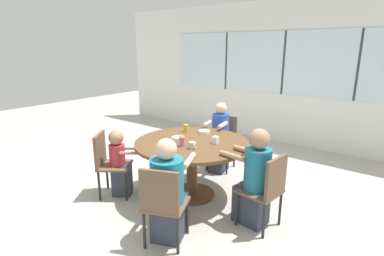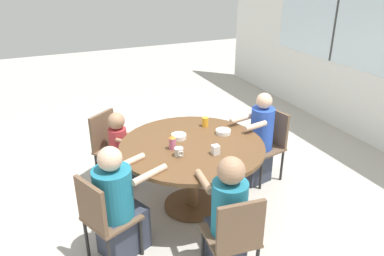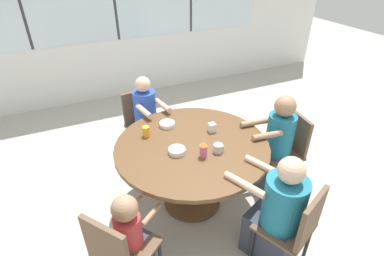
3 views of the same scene
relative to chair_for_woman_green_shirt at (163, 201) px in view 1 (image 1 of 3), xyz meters
name	(u,v)px [view 1 (image 1 of 3)]	position (x,y,z in m)	size (l,w,h in m)	color
ground_plane	(192,195)	(-0.43, 1.02, -0.50)	(16.00, 16.00, 0.00)	#B2ADA3
wall_back_with_windows	(284,73)	(-0.43, 3.97, 0.92)	(8.40, 0.08, 2.80)	silver
dining_table	(192,152)	(-0.43, 1.02, 0.11)	(1.46, 1.46, 0.75)	brown
chair_for_woman_green_shirt	(163,201)	(0.00, 0.00, 0.00)	(0.52, 0.52, 0.84)	brown
chair_for_man_blue_shirt	(268,186)	(0.66, 0.89, 0.00)	(0.44, 0.44, 0.84)	brown
chair_for_man_teal_shirt	(223,138)	(-0.63, 2.10, 0.00)	(0.47, 0.47, 0.84)	brown
chair_for_toddler	(107,159)	(-1.32, 0.36, 0.00)	(0.56, 0.56, 0.84)	brown
person_woman_green_shirt	(169,194)	(-0.07, 0.16, -0.02)	(0.54, 0.68, 1.08)	#333847
person_man_blue_shirt	(254,181)	(0.50, 0.91, 0.01)	(0.56, 0.35, 1.10)	#333847
person_man_teal_shirt	(220,140)	(-0.60, 1.94, 0.01)	(0.35, 0.52, 1.10)	#333847
person_toddler	(120,164)	(-1.19, 0.45, -0.06)	(0.41, 0.38, 0.89)	#333847
coffee_mug	(192,145)	(-0.27, 0.81, 0.29)	(0.09, 0.09, 0.08)	beige
sippy_cup	(182,140)	(-0.42, 0.80, 0.33)	(0.07, 0.07, 0.15)	#CC668C
juice_glass	(186,128)	(-0.78, 1.33, 0.30)	(0.07, 0.07, 0.10)	gold
milk_carton_small	(215,140)	(-0.16, 1.14, 0.29)	(0.07, 0.07, 0.09)	silver
bowl_white_shallow	(178,139)	(-0.61, 0.95, 0.27)	(0.15, 0.15, 0.05)	white
bowl_cereal	(204,132)	(-0.53, 1.42, 0.27)	(0.16, 0.16, 0.04)	white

